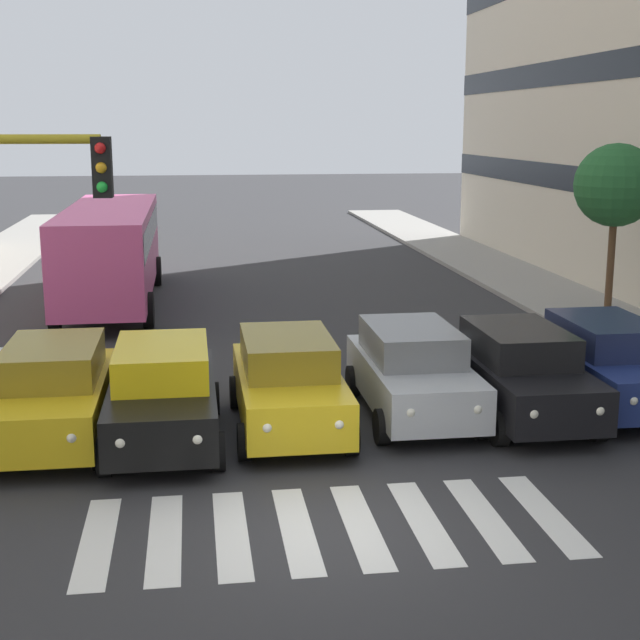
{
  "coord_description": "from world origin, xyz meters",
  "views": [
    {
      "loc": [
        1.77,
        11.58,
        5.48
      ],
      "look_at": [
        -0.62,
        -5.22,
        1.81
      ],
      "focal_mm": 50.94,
      "sensor_mm": 36.0,
      "label": 1
    }
  ],
  "objects_px": {
    "car_1": "(520,372)",
    "car_5": "(53,392)",
    "bus_behind_traffic": "(111,244)",
    "car_3": "(288,382)",
    "car_0": "(608,362)",
    "street_tree_1": "(616,186)",
    "car_2": "(412,371)",
    "car_4": "(163,393)"
  },
  "relations": [
    {
      "from": "car_5",
      "to": "car_4",
      "type": "bearing_deg",
      "value": 170.09
    },
    {
      "from": "car_0",
      "to": "car_3",
      "type": "relative_size",
      "value": 1.0
    },
    {
      "from": "car_2",
      "to": "car_3",
      "type": "bearing_deg",
      "value": 10.31
    },
    {
      "from": "car_1",
      "to": "car_4",
      "type": "xyz_separation_m",
      "value": [
        6.67,
        0.46,
        0.0
      ]
    },
    {
      "from": "car_3",
      "to": "car_5",
      "type": "distance_m",
      "value": 4.15
    },
    {
      "from": "car_2",
      "to": "street_tree_1",
      "type": "relative_size",
      "value": 0.92
    },
    {
      "from": "car_0",
      "to": "car_3",
      "type": "distance_m",
      "value": 6.42
    },
    {
      "from": "bus_behind_traffic",
      "to": "street_tree_1",
      "type": "relative_size",
      "value": 2.17
    },
    {
      "from": "street_tree_1",
      "to": "car_4",
      "type": "bearing_deg",
      "value": 33.08
    },
    {
      "from": "car_1",
      "to": "car_0",
      "type": "bearing_deg",
      "value": -167.19
    },
    {
      "from": "car_0",
      "to": "bus_behind_traffic",
      "type": "distance_m",
      "value": 16.05
    },
    {
      "from": "car_4",
      "to": "street_tree_1",
      "type": "bearing_deg",
      "value": -146.92
    },
    {
      "from": "car_4",
      "to": "bus_behind_traffic",
      "type": "bearing_deg",
      "value": -81.66
    },
    {
      "from": "car_1",
      "to": "street_tree_1",
      "type": "bearing_deg",
      "value": -125.67
    },
    {
      "from": "car_0",
      "to": "street_tree_1",
      "type": "distance_m",
      "value": 8.15
    },
    {
      "from": "car_4",
      "to": "bus_behind_traffic",
      "type": "xyz_separation_m",
      "value": [
        1.9,
        -12.97,
        0.97
      ]
    },
    {
      "from": "car_1",
      "to": "car_3",
      "type": "bearing_deg",
      "value": 0.92
    },
    {
      "from": "car_1",
      "to": "car_5",
      "type": "xyz_separation_m",
      "value": [
        8.57,
        0.12,
        0.0
      ]
    },
    {
      "from": "car_0",
      "to": "bus_behind_traffic",
      "type": "bearing_deg",
      "value": -48.86
    },
    {
      "from": "car_0",
      "to": "car_4",
      "type": "bearing_deg",
      "value": 5.98
    },
    {
      "from": "car_5",
      "to": "car_2",
      "type": "bearing_deg",
      "value": -175.7
    },
    {
      "from": "car_0",
      "to": "car_2",
      "type": "height_order",
      "value": "same"
    },
    {
      "from": "car_1",
      "to": "car_4",
      "type": "bearing_deg",
      "value": 3.92
    },
    {
      "from": "car_0",
      "to": "car_4",
      "type": "relative_size",
      "value": 1.0
    },
    {
      "from": "car_0",
      "to": "street_tree_1",
      "type": "xyz_separation_m",
      "value": [
        -3.26,
        -6.85,
        2.97
      ]
    },
    {
      "from": "bus_behind_traffic",
      "to": "car_5",
      "type": "bearing_deg",
      "value": 90.0
    },
    {
      "from": "car_4",
      "to": "bus_behind_traffic",
      "type": "height_order",
      "value": "bus_behind_traffic"
    },
    {
      "from": "car_0",
      "to": "car_5",
      "type": "relative_size",
      "value": 1.0
    },
    {
      "from": "bus_behind_traffic",
      "to": "street_tree_1",
      "type": "xyz_separation_m",
      "value": [
        -13.8,
        5.22,
        2.0
      ]
    },
    {
      "from": "car_4",
      "to": "car_5",
      "type": "height_order",
      "value": "same"
    },
    {
      "from": "car_0",
      "to": "car_5",
      "type": "height_order",
      "value": "same"
    },
    {
      "from": "car_2",
      "to": "car_3",
      "type": "relative_size",
      "value": 1.0
    },
    {
      "from": "car_1",
      "to": "car_2",
      "type": "height_order",
      "value": "same"
    },
    {
      "from": "car_5",
      "to": "bus_behind_traffic",
      "type": "bearing_deg",
      "value": -90.0
    },
    {
      "from": "car_0",
      "to": "car_2",
      "type": "bearing_deg",
      "value": 1.13
    },
    {
      "from": "car_2",
      "to": "bus_behind_traffic",
      "type": "relative_size",
      "value": 0.42
    },
    {
      "from": "car_1",
      "to": "car_3",
      "type": "xyz_separation_m",
      "value": [
        4.42,
        0.07,
        0.0
      ]
    },
    {
      "from": "car_2",
      "to": "street_tree_1",
      "type": "distance_m",
      "value": 10.44
    },
    {
      "from": "car_4",
      "to": "car_2",
      "type": "bearing_deg",
      "value": -169.96
    },
    {
      "from": "car_4",
      "to": "street_tree_1",
      "type": "height_order",
      "value": "street_tree_1"
    },
    {
      "from": "car_1",
      "to": "bus_behind_traffic",
      "type": "xyz_separation_m",
      "value": [
        8.57,
        -12.52,
        0.97
      ]
    },
    {
      "from": "car_4",
      "to": "street_tree_1",
      "type": "relative_size",
      "value": 0.92
    }
  ]
}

